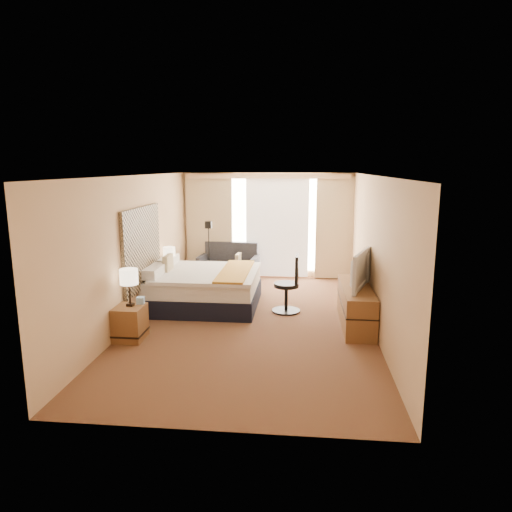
# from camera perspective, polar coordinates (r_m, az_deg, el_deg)

# --- Properties ---
(floor) EXTENTS (4.20, 7.00, 0.02)m
(floor) POSITION_cam_1_polar(r_m,az_deg,el_deg) (8.32, -0.47, -8.17)
(floor) COLOR #501619
(floor) RESTS_ON ground
(ceiling) EXTENTS (4.20, 7.00, 0.02)m
(ceiling) POSITION_cam_1_polar(r_m,az_deg,el_deg) (7.86, -0.50, 10.03)
(ceiling) COLOR white
(ceiling) RESTS_ON wall_back
(wall_back) EXTENTS (4.20, 0.02, 2.60)m
(wall_back) POSITION_cam_1_polar(r_m,az_deg,el_deg) (11.43, 1.43, 3.84)
(wall_back) COLOR #E6BE8C
(wall_back) RESTS_ON ground
(wall_front) EXTENTS (4.20, 0.02, 2.60)m
(wall_front) POSITION_cam_1_polar(r_m,az_deg,el_deg) (4.63, -5.23, -7.22)
(wall_front) COLOR #E6BE8C
(wall_front) RESTS_ON ground
(wall_left) EXTENTS (0.02, 7.00, 2.60)m
(wall_left) POSITION_cam_1_polar(r_m,az_deg,el_deg) (8.47, -14.75, 0.90)
(wall_left) COLOR #E6BE8C
(wall_left) RESTS_ON ground
(wall_right) EXTENTS (0.02, 7.00, 2.60)m
(wall_right) POSITION_cam_1_polar(r_m,az_deg,el_deg) (8.04, 14.57, 0.37)
(wall_right) COLOR #E6BE8C
(wall_right) RESTS_ON ground
(headboard) EXTENTS (0.06, 1.85, 1.50)m
(headboard) POSITION_cam_1_polar(r_m,az_deg,el_deg) (8.65, -14.03, 1.00)
(headboard) COLOR black
(headboard) RESTS_ON wall_left
(nightstand_left) EXTENTS (0.45, 0.52, 0.55)m
(nightstand_left) POSITION_cam_1_polar(r_m,az_deg,el_deg) (7.70, -15.47, -8.06)
(nightstand_left) COLOR brown
(nightstand_left) RESTS_ON floor
(nightstand_right) EXTENTS (0.45, 0.52, 0.55)m
(nightstand_right) POSITION_cam_1_polar(r_m,az_deg,el_deg) (9.96, -10.32, -3.44)
(nightstand_right) COLOR brown
(nightstand_right) RESTS_ON floor
(media_dresser) EXTENTS (0.50, 1.80, 0.70)m
(media_dresser) POSITION_cam_1_polar(r_m,az_deg,el_deg) (8.23, 12.37, -6.11)
(media_dresser) COLOR brown
(media_dresser) RESTS_ON floor
(window) EXTENTS (2.30, 0.02, 2.30)m
(window) POSITION_cam_1_polar(r_m,az_deg,el_deg) (11.39, 2.67, 3.91)
(window) COLOR white
(window) RESTS_ON wall_back
(curtains) EXTENTS (4.12, 0.19, 2.56)m
(curtains) POSITION_cam_1_polar(r_m,az_deg,el_deg) (11.31, 1.37, 4.32)
(curtains) COLOR beige
(curtains) RESTS_ON floor
(bed) EXTENTS (2.11, 1.92, 1.02)m
(bed) POSITION_cam_1_polar(r_m,az_deg,el_deg) (9.18, -6.51, -3.94)
(bed) COLOR black
(bed) RESTS_ON floor
(loveseat) EXTENTS (1.50, 0.89, 0.90)m
(loveseat) POSITION_cam_1_polar(r_m,az_deg,el_deg) (11.26, -3.37, -1.47)
(loveseat) COLOR #50161C
(loveseat) RESTS_ON floor
(floor_lamp) EXTENTS (0.19, 0.19, 1.53)m
(floor_lamp) POSITION_cam_1_polar(r_m,az_deg,el_deg) (10.46, -5.92, 1.90)
(floor_lamp) COLOR black
(floor_lamp) RESTS_ON floor
(desk_chair) EXTENTS (0.54, 0.54, 1.11)m
(desk_chair) POSITION_cam_1_polar(r_m,az_deg,el_deg) (8.74, 4.20, -3.86)
(desk_chair) COLOR black
(desk_chair) RESTS_ON floor
(lamp_left) EXTENTS (0.29, 0.29, 0.61)m
(lamp_left) POSITION_cam_1_polar(r_m,az_deg,el_deg) (7.52, -15.61, -2.60)
(lamp_left) COLOR black
(lamp_left) RESTS_ON nightstand_left
(lamp_right) EXTENTS (0.25, 0.25, 0.53)m
(lamp_right) POSITION_cam_1_polar(r_m,az_deg,el_deg) (9.80, -10.81, 0.42)
(lamp_right) COLOR black
(lamp_right) RESTS_ON nightstand_right
(tissue_box) EXTENTS (0.14, 0.14, 0.11)m
(tissue_box) POSITION_cam_1_polar(r_m,az_deg,el_deg) (7.70, -14.25, -5.40)
(tissue_box) COLOR #98C1EB
(tissue_box) RESTS_ON nightstand_left
(telephone) EXTENTS (0.21, 0.19, 0.07)m
(telephone) POSITION_cam_1_polar(r_m,az_deg,el_deg) (9.81, -10.22, -1.80)
(telephone) COLOR black
(telephone) RESTS_ON nightstand_right
(television) EXTENTS (0.51, 1.11, 0.65)m
(television) POSITION_cam_1_polar(r_m,az_deg,el_deg) (7.98, 12.28, -1.64)
(television) COLOR black
(television) RESTS_ON media_dresser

